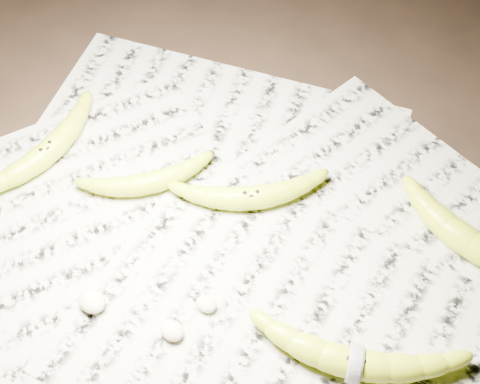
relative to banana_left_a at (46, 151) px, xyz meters
The scene contains 11 objects.
ground 0.29m from the banana_left_a, 13.36° to the left, with size 3.00×3.00×0.00m, color black.
newspaper_patch 0.32m from the banana_left_a, ahead, with size 0.90×0.70×0.01m, color #AFAC96.
banana_left_a is the anchor object (origin of this frame).
banana_left_b 0.16m from the banana_left_a, 14.09° to the left, with size 0.17×0.05×0.03m, color #BECE19, non-canonical shape.
banana_center 0.31m from the banana_left_a, 18.72° to the left, with size 0.19×0.06×0.04m, color #BECE19, non-canonical shape.
banana_taped 0.53m from the banana_left_a, ahead, with size 0.24×0.06×0.04m, color #BECE19, non-canonical shape.
banana_upper_a 0.61m from the banana_left_a, 18.86° to the left, with size 0.21×0.07×0.04m, color #BECE19, non-canonical shape.
measuring_tape 0.53m from the banana_left_a, ahead, with size 0.05×0.05×0.00m, color white.
flesh_chunk_a 0.25m from the banana_left_a, 34.56° to the right, with size 0.04×0.03×0.02m, color beige.
flesh_chunk_b 0.34m from the banana_left_a, 20.36° to the right, with size 0.03×0.03×0.02m, color beige.
flesh_chunk_c 0.34m from the banana_left_a, 10.92° to the right, with size 0.03×0.02×0.02m, color beige.
Camera 1 is at (0.29, -0.41, 0.80)m, focal length 50.00 mm.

